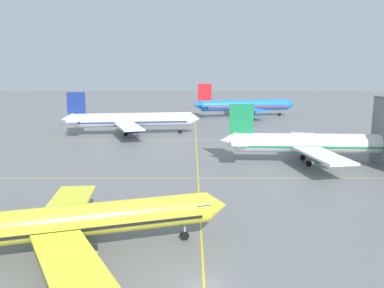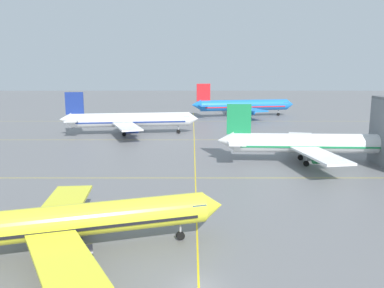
{
  "view_description": "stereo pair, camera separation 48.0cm",
  "coord_description": "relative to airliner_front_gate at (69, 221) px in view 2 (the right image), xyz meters",
  "views": [
    {
      "loc": [
        -1.07,
        -32.3,
        19.01
      ],
      "look_at": [
        -0.85,
        36.8,
        5.79
      ],
      "focal_mm": 37.63,
      "sensor_mm": 36.0,
      "label": 1
    },
    {
      "loc": [
        -0.59,
        -32.3,
        19.01
      ],
      "look_at": [
        -0.85,
        36.8,
        5.79
      ],
      "focal_mm": 37.63,
      "sensor_mm": 36.0,
      "label": 2
    }
  ],
  "objects": [
    {
      "name": "airliner_front_gate",
      "position": [
        0.0,
        0.0,
        0.0
      ],
      "size": [
        32.69,
        27.91,
        10.37
      ],
      "color": "yellow",
      "rests_on": "ground"
    },
    {
      "name": "airliner_third_row",
      "position": [
        -5.19,
        75.14,
        0.64
      ],
      "size": [
        39.35,
        33.67,
        12.23
      ],
      "color": "white",
      "rests_on": "ground"
    },
    {
      "name": "taxiway_markings",
      "position": [
        13.25,
        47.81,
        -3.54
      ],
      "size": [
        140.03,
        164.92,
        0.01
      ],
      "color": "yellow",
      "rests_on": "ground"
    },
    {
      "name": "airliner_second_row",
      "position": [
        36.55,
        40.01,
        0.51
      ],
      "size": [
        38.16,
        32.91,
        11.87
      ],
      "color": "white",
      "rests_on": "ground"
    },
    {
      "name": "airliner_far_left_stand",
      "position": [
        32.52,
        117.58,
        0.86
      ],
      "size": [
        41.28,
        35.1,
        12.88
      ],
      "color": "blue",
      "rests_on": "ground"
    },
    {
      "name": "ground_plane",
      "position": [
        13.25,
        -6.41,
        -3.54
      ],
      "size": [
        600.0,
        600.0,
        0.0
      ],
      "primitive_type": "plane",
      "color": "slate"
    }
  ]
}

